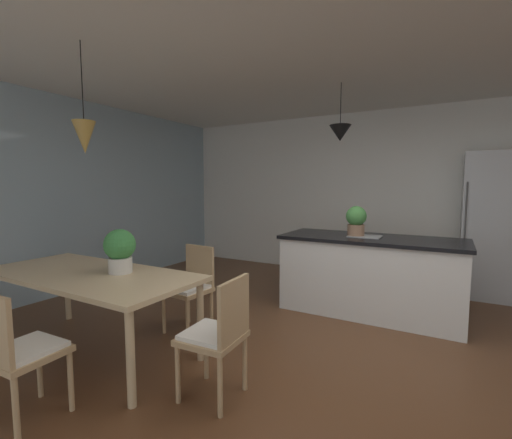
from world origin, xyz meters
TOP-DOWN VIEW (x-y plane):
  - ground_plane at (0.00, 0.00)m, footprint 10.00×8.40m
  - ceiling_slab at (0.00, 0.00)m, footprint 10.00×8.40m
  - wall_back_kitchen at (0.00, 3.26)m, footprint 10.00×0.12m
  - window_wall_left_glazing at (-4.06, 0.00)m, footprint 0.06×8.40m
  - dining_table at (-2.20, -0.79)m, footprint 2.04×0.90m
  - chair_far_right at (-1.73, 0.03)m, footprint 0.44×0.44m
  - chair_kitchen_end at (-0.81, -0.79)m, footprint 0.42×0.42m
  - chair_near_right at (-1.74, -1.61)m, footprint 0.42×0.42m
  - kitchen_island at (-0.23, 1.46)m, footprint 2.03×0.85m
  - refrigerator at (1.03, 2.86)m, footprint 0.68×0.67m
  - pendant_over_table at (-2.19, -0.78)m, footprint 0.19×0.19m
  - pendant_over_island_main at (-0.63, 1.46)m, footprint 0.26×0.26m
  - potted_plant_on_island at (-0.41, 1.46)m, footprint 0.24×0.24m
  - potted_plant_on_table at (-1.94, -0.66)m, footprint 0.27×0.27m

SIDE VIEW (x-z plane):
  - ground_plane at x=0.00m, z-range -0.04..0.00m
  - kitchen_island at x=-0.23m, z-range 0.01..0.92m
  - chair_far_right at x=-1.73m, z-range 0.04..0.91m
  - chair_kitchen_end at x=-0.81m, z-range 0.04..0.91m
  - chair_near_right at x=-1.74m, z-range 0.04..0.91m
  - dining_table at x=-2.20m, z-range 0.30..1.03m
  - potted_plant_on_table at x=-1.94m, z-range 0.75..1.14m
  - refrigerator at x=1.03m, z-range 0.00..1.93m
  - potted_plant_on_island at x=-0.41m, z-range 0.91..1.27m
  - wall_back_kitchen at x=0.00m, z-range 0.00..2.70m
  - window_wall_left_glazing at x=-4.06m, z-range 0.00..2.70m
  - pendant_over_table at x=-2.19m, z-range 1.44..2.37m
  - pendant_over_island_main at x=-0.63m, z-range 1.78..2.46m
  - ceiling_slab at x=0.00m, z-range 2.70..2.82m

